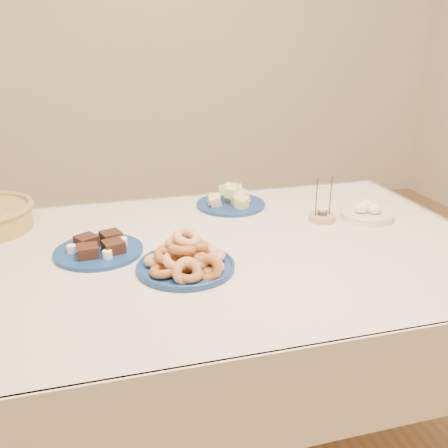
# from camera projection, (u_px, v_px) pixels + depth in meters

# --- Properties ---
(ground) EXTENTS (5.00, 5.00, 0.00)m
(ground) POSITION_uv_depth(u_px,v_px,m) (220.00, 436.00, 1.82)
(ground) COLOR olive
(ground) RESTS_ON ground
(dining_table) EXTENTS (1.71, 1.11, 0.75)m
(dining_table) POSITION_uv_depth(u_px,v_px,m) (220.00, 279.00, 1.59)
(dining_table) COLOR brown
(dining_table) RESTS_ON ground
(donut_platter) EXTENTS (0.28, 0.28, 0.13)m
(donut_platter) POSITION_uv_depth(u_px,v_px,m) (186.00, 259.00, 1.40)
(donut_platter) COLOR navy
(donut_platter) RESTS_ON dining_table
(melon_plate) EXTENTS (0.34, 0.34, 0.09)m
(melon_plate) POSITION_uv_depth(u_px,v_px,m) (231.00, 200.00, 1.92)
(melon_plate) COLOR navy
(melon_plate) RESTS_ON dining_table
(brownie_plate) EXTENTS (0.34, 0.34, 0.05)m
(brownie_plate) POSITION_uv_depth(u_px,v_px,m) (99.00, 249.00, 1.51)
(brownie_plate) COLOR navy
(brownie_plate) RESTS_ON dining_table
(candle_holder) EXTENTS (0.10, 0.10, 0.16)m
(candle_holder) POSITION_uv_depth(u_px,v_px,m) (322.00, 217.00, 1.77)
(candle_holder) COLOR tan
(candle_holder) RESTS_ON dining_table
(egg_bowl) EXTENTS (0.23, 0.23, 0.06)m
(egg_bowl) POSITION_uv_depth(u_px,v_px,m) (367.00, 213.00, 1.79)
(egg_bowl) COLOR beige
(egg_bowl) RESTS_ON dining_table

